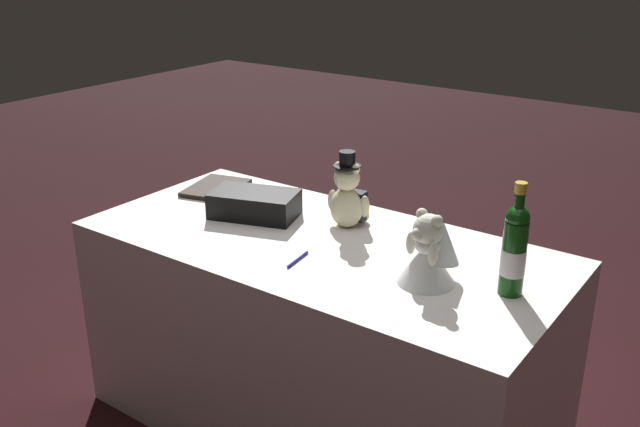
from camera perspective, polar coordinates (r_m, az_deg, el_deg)
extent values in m
plane|color=black|center=(2.79, 0.00, -16.53)|extent=(12.00, 12.00, 0.00)
cube|color=white|center=(2.58, 0.00, -9.92)|extent=(1.64, 0.78, 0.75)
ellipsoid|color=beige|center=(2.50, 2.14, 0.49)|extent=(0.12, 0.11, 0.14)
cube|color=black|center=(2.52, 2.48, 0.72)|extent=(0.11, 0.06, 0.11)
sphere|color=beige|center=(2.46, 2.17, 2.89)|extent=(0.09, 0.09, 0.09)
sphere|color=beige|center=(2.49, 2.58, 3.02)|extent=(0.04, 0.04, 0.04)
sphere|color=beige|center=(2.43, 2.85, 3.59)|extent=(0.03, 0.03, 0.03)
sphere|color=beige|center=(2.46, 1.52, 3.81)|extent=(0.03, 0.03, 0.03)
ellipsoid|color=beige|center=(2.48, 3.59, 0.57)|extent=(0.04, 0.04, 0.08)
ellipsoid|color=beige|center=(2.53, 1.03, 1.07)|extent=(0.04, 0.04, 0.08)
sphere|color=beige|center=(2.55, 3.43, -0.17)|extent=(0.05, 0.05, 0.05)
sphere|color=beige|center=(2.58, 2.11, 0.09)|extent=(0.05, 0.05, 0.05)
cylinder|color=black|center=(2.45, 2.18, 3.82)|extent=(0.10, 0.10, 0.01)
cylinder|color=black|center=(2.44, 2.19, 4.45)|extent=(0.06, 0.06, 0.05)
cone|color=white|center=(2.12, 8.56, -3.89)|extent=(0.18, 0.18, 0.13)
ellipsoid|color=white|center=(2.10, 8.64, -2.52)|extent=(0.08, 0.07, 0.06)
sphere|color=silver|center=(2.08, 8.72, -1.26)|extent=(0.09, 0.09, 0.09)
sphere|color=silver|center=(2.05, 7.89, -1.64)|extent=(0.04, 0.04, 0.04)
sphere|color=silver|center=(2.09, 8.18, -0.04)|extent=(0.04, 0.04, 0.04)
sphere|color=silver|center=(2.04, 9.38, -0.59)|extent=(0.04, 0.04, 0.04)
ellipsoid|color=silver|center=(2.12, 7.32, -2.35)|extent=(0.03, 0.03, 0.07)
ellipsoid|color=silver|center=(2.05, 9.07, -3.25)|extent=(0.03, 0.03, 0.07)
cone|color=white|center=(2.13, 9.67, -2.21)|extent=(0.18, 0.18, 0.14)
cylinder|color=#10430F|center=(2.09, 15.26, -3.48)|extent=(0.07, 0.07, 0.22)
sphere|color=#10430F|center=(2.04, 15.59, -0.32)|extent=(0.07, 0.07, 0.07)
cylinder|color=#10430F|center=(2.02, 15.74, 1.09)|extent=(0.03, 0.03, 0.09)
cylinder|color=gold|center=(2.01, 15.84, 1.99)|extent=(0.03, 0.03, 0.03)
cylinder|color=white|center=(2.09, 15.23, -3.76)|extent=(0.07, 0.07, 0.08)
cylinder|color=navy|center=(2.26, -1.80, -3.71)|extent=(0.03, 0.12, 0.01)
cone|color=silver|center=(2.31, -1.04, -3.13)|extent=(0.01, 0.02, 0.01)
cube|color=black|center=(2.61, -5.28, 0.76)|extent=(0.35, 0.27, 0.09)
cube|color=#B7B7BF|center=(2.57, -6.94, 0.35)|extent=(0.04, 0.02, 0.02)
cube|color=black|center=(2.91, -8.35, 2.05)|extent=(0.25, 0.30, 0.02)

